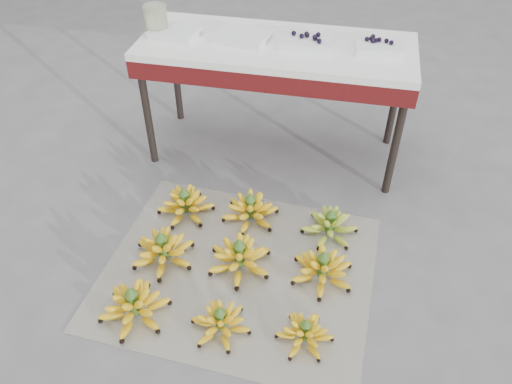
% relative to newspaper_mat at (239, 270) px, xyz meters
% --- Properties ---
extents(ground, '(60.00, 60.00, 0.00)m').
position_rel_newspaper_mat_xyz_m(ground, '(0.05, 0.03, -0.00)').
color(ground, '#5C5C5E').
rests_on(ground, ground).
extents(newspaper_mat, '(1.31, 1.12, 0.01)m').
position_rel_newspaper_mat_xyz_m(newspaper_mat, '(0.00, 0.00, 0.00)').
color(newspaper_mat, silver).
rests_on(newspaper_mat, ground).
extents(bunch_front_left, '(0.36, 0.36, 0.19)m').
position_rel_newspaper_mat_xyz_m(bunch_front_left, '(-0.38, -0.34, 0.07)').
color(bunch_front_left, yellow).
rests_on(bunch_front_left, newspaper_mat).
extents(bunch_front_center, '(0.31, 0.31, 0.15)m').
position_rel_newspaper_mat_xyz_m(bunch_front_center, '(0.00, -0.34, 0.06)').
color(bunch_front_center, yellow).
rests_on(bunch_front_center, newspaper_mat).
extents(bunch_front_right, '(0.30, 0.30, 0.14)m').
position_rel_newspaper_mat_xyz_m(bunch_front_right, '(0.36, -0.31, 0.05)').
color(bunch_front_right, yellow).
rests_on(bunch_front_right, newspaper_mat).
extents(bunch_mid_left, '(0.39, 0.39, 0.19)m').
position_rel_newspaper_mat_xyz_m(bunch_mid_left, '(-0.37, -0.01, 0.07)').
color(bunch_mid_left, yellow).
rests_on(bunch_mid_left, newspaper_mat).
extents(bunch_mid_center, '(0.39, 0.39, 0.19)m').
position_rel_newspaper_mat_xyz_m(bunch_mid_center, '(-0.00, 0.02, 0.07)').
color(bunch_mid_center, yellow).
rests_on(bunch_mid_center, newspaper_mat).
extents(bunch_mid_right, '(0.38, 0.38, 0.18)m').
position_rel_newspaper_mat_xyz_m(bunch_mid_right, '(0.39, 0.04, 0.07)').
color(bunch_mid_right, yellow).
rests_on(bunch_mid_right, newspaper_mat).
extents(bunch_back_left, '(0.29, 0.29, 0.18)m').
position_rel_newspaper_mat_xyz_m(bunch_back_left, '(-0.37, 0.33, 0.06)').
color(bunch_back_left, yellow).
rests_on(bunch_back_left, newspaper_mat).
extents(bunch_back_center, '(0.36, 0.36, 0.18)m').
position_rel_newspaper_mat_xyz_m(bunch_back_center, '(-0.02, 0.36, 0.06)').
color(bunch_back_center, yellow).
rests_on(bunch_back_center, newspaper_mat).
extents(bunch_back_right, '(0.32, 0.32, 0.17)m').
position_rel_newspaper_mat_xyz_m(bunch_back_right, '(0.40, 0.33, 0.06)').
color(bunch_back_right, '#A0BB36').
rests_on(bunch_back_right, newspaper_mat).
extents(vendor_table, '(1.48, 0.59, 0.71)m').
position_rel_newspaper_mat_xyz_m(vendor_table, '(-0.02, 0.99, 0.63)').
color(vendor_table, black).
rests_on(vendor_table, ground).
extents(tray_far_left, '(0.27, 0.21, 0.04)m').
position_rel_newspaper_mat_xyz_m(tray_far_left, '(-0.57, 0.96, 0.73)').
color(tray_far_left, silver).
rests_on(tray_far_left, vendor_table).
extents(tray_left, '(0.31, 0.25, 0.04)m').
position_rel_newspaper_mat_xyz_m(tray_left, '(-0.20, 0.98, 0.73)').
color(tray_left, silver).
rests_on(tray_left, vendor_table).
extents(tray_right, '(0.27, 0.20, 0.07)m').
position_rel_newspaper_mat_xyz_m(tray_right, '(0.14, 0.99, 0.73)').
color(tray_right, silver).
rests_on(tray_right, vendor_table).
extents(tray_far_right, '(0.27, 0.21, 0.06)m').
position_rel_newspaper_mat_xyz_m(tray_far_right, '(0.52, 1.01, 0.73)').
color(tray_far_right, silver).
rests_on(tray_far_right, vendor_table).
extents(glass_jar, '(0.16, 0.16, 0.16)m').
position_rel_newspaper_mat_xyz_m(glass_jar, '(-0.67, 0.97, 0.78)').
color(glass_jar, beige).
rests_on(glass_jar, vendor_table).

